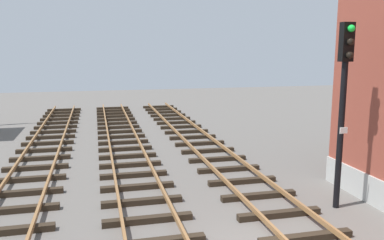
# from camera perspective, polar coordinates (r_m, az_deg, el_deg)

# --- Properties ---
(signal_mast) EXTENTS (0.36, 0.40, 5.48)m
(signal_mast) POSITION_cam_1_polar(r_m,az_deg,el_deg) (12.34, 20.80, 3.39)
(signal_mast) COLOR black
(signal_mast) RESTS_ON ground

